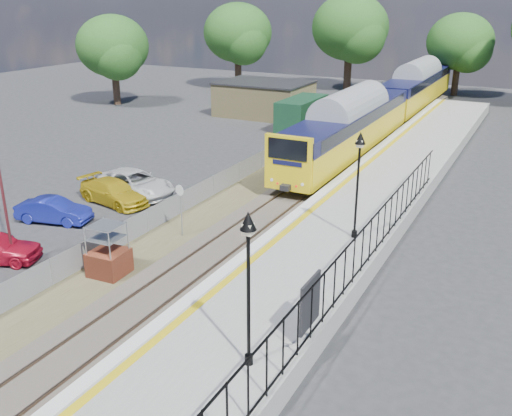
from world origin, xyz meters
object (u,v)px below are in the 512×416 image
Objects in this scene: victorian_lamp_south at (248,254)px; victorian_lamp_north at (359,161)px; brick_plinth at (108,251)px; car_blue at (54,210)px; train at (389,102)px; car_white at (134,183)px; speed_sign at (180,202)px; car_yellow at (114,192)px.

victorian_lamp_south and victorian_lamp_north have the same top height.
car_blue is (-6.33, 3.21, -0.45)m from brick_plinth.
train is 8.09× the size of car_white.
brick_plinth is at bearing -80.46° from speed_sign.
victorian_lamp_south is at bearing -88.85° from victorian_lamp_north.
brick_plinth reaches higher than car_white.
victorian_lamp_south is 9.73m from brick_plinth.
car_white is (-5.37, 8.33, -0.37)m from brick_plinth.
car_yellow is at bearing -174.87° from car_white.
car_blue is 0.84× the size of car_yellow.
victorian_lamp_north is 1.03× the size of car_yellow.
train is 9.18× the size of car_yellow.
victorian_lamp_north is 1.24× the size of car_blue.
victorian_lamp_south reaches higher than car_white.
victorian_lamp_south is at bearing -129.50° from car_blue.
car_yellow is at bearing -27.46° from car_blue.
car_white is at bearing -24.72° from car_blue.
speed_sign is (-7.80, -1.64, -2.58)m from victorian_lamp_north.
train is at bearing 98.88° from victorian_lamp_south.
victorian_lamp_north is 0.91× the size of car_white.
speed_sign reaches higher than car_yellow.
victorian_lamp_south is 16.68m from car_blue.
car_yellow is 0.88× the size of car_white.
car_blue is at bearing 153.08° from brick_plinth.
speed_sign reaches higher than car_white.
car_blue is at bearing -108.06° from train.
car_blue is 5.21m from car_white.
brick_plinth is (-8.37, 3.77, -3.23)m from victorian_lamp_south.
train is at bearing -7.58° from car_yellow.
car_blue is at bearing -154.24° from speed_sign.
victorian_lamp_south is at bearing -81.12° from train.
train is at bearing 101.88° from victorian_lamp_north.
car_yellow reaches higher than car_blue.
train is at bearing -32.15° from car_blue.
train is 18.37× the size of brick_plinth.
victorian_lamp_north reaches higher than brick_plinth.
car_yellow is at bearing -108.70° from train.
car_white is (-13.74, 12.09, -3.60)m from victorian_lamp_south.
speed_sign is at bearing -113.47° from car_white.
train reaches higher than speed_sign.
victorian_lamp_north is 2.07× the size of brick_plinth.
train reaches higher than car_yellow.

